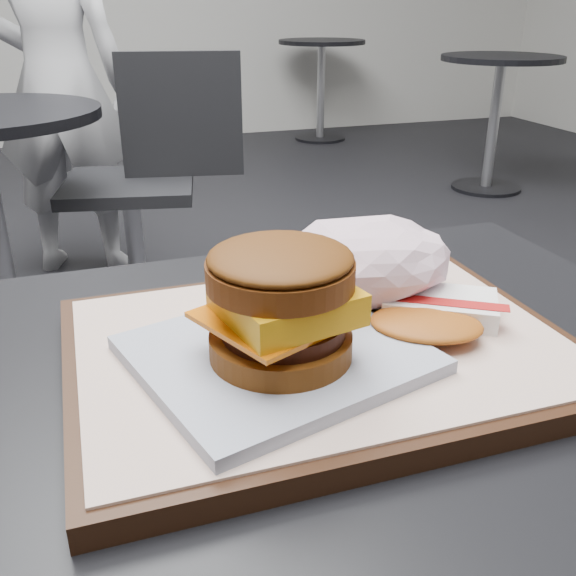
{
  "coord_description": "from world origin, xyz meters",
  "views": [
    {
      "loc": [
        -0.09,
        -0.36,
        1.03
      ],
      "look_at": [
        0.04,
        0.05,
        0.83
      ],
      "focal_mm": 40.0,
      "sensor_mm": 36.0,
      "label": 1
    }
  ],
  "objects_px": {
    "breakfast_sandwich": "(280,316)",
    "hash_brown": "(434,314)",
    "neighbor_chair": "(148,169)",
    "patron": "(58,82)",
    "serving_tray": "(321,350)",
    "crumpled_wrapper": "(366,260)"
  },
  "relations": [
    {
      "from": "breakfast_sandwich",
      "to": "hash_brown",
      "type": "relative_size",
      "value": 1.69
    },
    {
      "from": "neighbor_chair",
      "to": "patron",
      "type": "bearing_deg",
      "value": 116.5
    },
    {
      "from": "hash_brown",
      "to": "serving_tray",
      "type": "bearing_deg",
      "value": 175.53
    },
    {
      "from": "breakfast_sandwich",
      "to": "hash_brown",
      "type": "distance_m",
      "value": 0.14
    },
    {
      "from": "serving_tray",
      "to": "hash_brown",
      "type": "relative_size",
      "value": 2.81
    },
    {
      "from": "breakfast_sandwich",
      "to": "crumpled_wrapper",
      "type": "relative_size",
      "value": 1.49
    },
    {
      "from": "patron",
      "to": "serving_tray",
      "type": "bearing_deg",
      "value": 111.79
    },
    {
      "from": "breakfast_sandwich",
      "to": "patron",
      "type": "distance_m",
      "value": 2.29
    },
    {
      "from": "hash_brown",
      "to": "neighbor_chair",
      "type": "relative_size",
      "value": 0.15
    },
    {
      "from": "hash_brown",
      "to": "patron",
      "type": "xyz_separation_m",
      "value": [
        -0.28,
        2.26,
        -0.06
      ]
    },
    {
      "from": "hash_brown",
      "to": "breakfast_sandwich",
      "type": "bearing_deg",
      "value": -171.68
    },
    {
      "from": "serving_tray",
      "to": "breakfast_sandwich",
      "type": "relative_size",
      "value": 1.66
    },
    {
      "from": "neighbor_chair",
      "to": "serving_tray",
      "type": "bearing_deg",
      "value": -92.12
    },
    {
      "from": "crumpled_wrapper",
      "to": "neighbor_chair",
      "type": "distance_m",
      "value": 1.72
    },
    {
      "from": "serving_tray",
      "to": "crumpled_wrapper",
      "type": "relative_size",
      "value": 2.48
    },
    {
      "from": "hash_brown",
      "to": "crumpled_wrapper",
      "type": "relative_size",
      "value": 0.88
    },
    {
      "from": "crumpled_wrapper",
      "to": "hash_brown",
      "type": "bearing_deg",
      "value": -66.51
    },
    {
      "from": "hash_brown",
      "to": "patron",
      "type": "relative_size",
      "value": 0.09
    },
    {
      "from": "serving_tray",
      "to": "patron",
      "type": "distance_m",
      "value": 2.26
    },
    {
      "from": "crumpled_wrapper",
      "to": "patron",
      "type": "height_order",
      "value": "patron"
    },
    {
      "from": "serving_tray",
      "to": "neighbor_chair",
      "type": "height_order",
      "value": "neighbor_chair"
    },
    {
      "from": "neighbor_chair",
      "to": "patron",
      "type": "distance_m",
      "value": 0.61
    }
  ]
}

